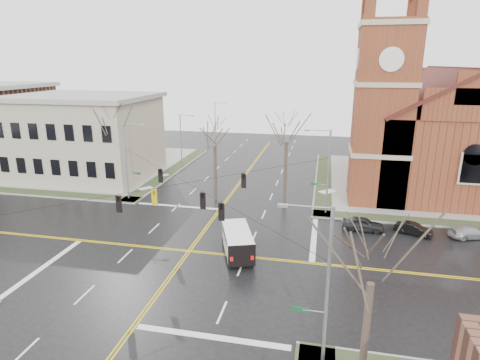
% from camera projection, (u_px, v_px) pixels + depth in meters
% --- Properties ---
extents(ground, '(120.00, 120.00, 0.00)m').
position_uv_depth(ground, '(189.00, 251.00, 34.73)').
color(ground, black).
rests_on(ground, ground).
extents(sidewalks, '(80.00, 80.00, 0.17)m').
position_uv_depth(sidewalks, '(189.00, 250.00, 34.71)').
color(sidewalks, gray).
rests_on(sidewalks, ground).
extents(road_markings, '(100.00, 100.00, 0.01)m').
position_uv_depth(road_markings, '(189.00, 251.00, 34.73)').
color(road_markings, gold).
rests_on(road_markings, ground).
extents(church, '(24.28, 27.48, 27.50)m').
position_uv_depth(church, '(437.00, 122.00, 50.66)').
color(church, brown).
rests_on(church, ground).
extents(civic_building_a, '(18.00, 14.00, 11.00)m').
position_uv_depth(civic_building_a, '(85.00, 138.00, 56.33)').
color(civic_building_a, '#A1997F').
rests_on(civic_building_a, ground).
extents(signal_pole_ne, '(2.75, 0.22, 9.00)m').
position_uv_depth(signal_pole_ne, '(326.00, 170.00, 41.87)').
color(signal_pole_ne, gray).
rests_on(signal_pole_ne, ground).
extents(signal_pole_nw, '(2.75, 0.22, 9.00)m').
position_uv_depth(signal_pole_nw, '(127.00, 159.00, 46.38)').
color(signal_pole_nw, gray).
rests_on(signal_pole_nw, ground).
extents(signal_pole_se, '(2.75, 0.22, 9.00)m').
position_uv_depth(signal_pole_se, '(324.00, 284.00, 20.29)').
color(signal_pole_se, gray).
rests_on(signal_pole_se, ground).
extents(span_wires, '(23.02, 23.02, 0.03)m').
position_uv_depth(span_wires, '(186.00, 183.00, 32.98)').
color(span_wires, black).
rests_on(span_wires, ground).
extents(traffic_signals, '(8.21, 8.26, 1.30)m').
position_uv_depth(traffic_signals, '(184.00, 194.00, 32.57)').
color(traffic_signals, black).
rests_on(traffic_signals, ground).
extents(streetlight_north_a, '(2.30, 0.20, 8.00)m').
position_uv_depth(streetlight_north_a, '(182.00, 138.00, 61.86)').
color(streetlight_north_a, gray).
rests_on(streetlight_north_a, ground).
extents(streetlight_north_b, '(2.30, 0.20, 8.00)m').
position_uv_depth(streetlight_north_b, '(216.00, 120.00, 80.63)').
color(streetlight_north_b, gray).
rests_on(streetlight_north_b, ground).
extents(cargo_van, '(3.94, 6.00, 2.14)m').
position_uv_depth(cargo_van, '(237.00, 239.00, 34.06)').
color(cargo_van, white).
rests_on(cargo_van, ground).
extents(parked_car_a, '(4.01, 1.77, 1.34)m').
position_uv_depth(parked_car_a, '(363.00, 224.00, 38.82)').
color(parked_car_a, black).
rests_on(parked_car_a, ground).
extents(parked_car_b, '(3.56, 2.44, 1.11)m').
position_uv_depth(parked_car_b, '(414.00, 229.00, 37.93)').
color(parked_car_b, black).
rests_on(parked_car_b, ground).
extents(parked_car_c, '(4.27, 2.85, 1.15)m').
position_uv_depth(parked_car_c, '(470.00, 232.00, 37.27)').
color(parked_car_c, '#A8A8AB').
rests_on(parked_car_c, ground).
extents(tree_nw_far, '(4.00, 4.00, 11.46)m').
position_uv_depth(tree_nw_far, '(114.00, 127.00, 47.61)').
color(tree_nw_far, '#332A21').
rests_on(tree_nw_far, ground).
extents(tree_nw_near, '(4.00, 4.00, 9.61)m').
position_uv_depth(tree_nw_near, '(215.00, 142.00, 45.89)').
color(tree_nw_near, '#332A21').
rests_on(tree_nw_near, ground).
extents(tree_ne, '(4.00, 4.00, 10.83)m').
position_uv_depth(tree_ne, '(286.00, 138.00, 43.63)').
color(tree_ne, '#332A21').
rests_on(tree_ne, ground).
extents(tree_se, '(4.00, 4.00, 9.23)m').
position_uv_depth(tree_se, '(372.00, 275.00, 17.66)').
color(tree_se, '#332A21').
rests_on(tree_se, ground).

